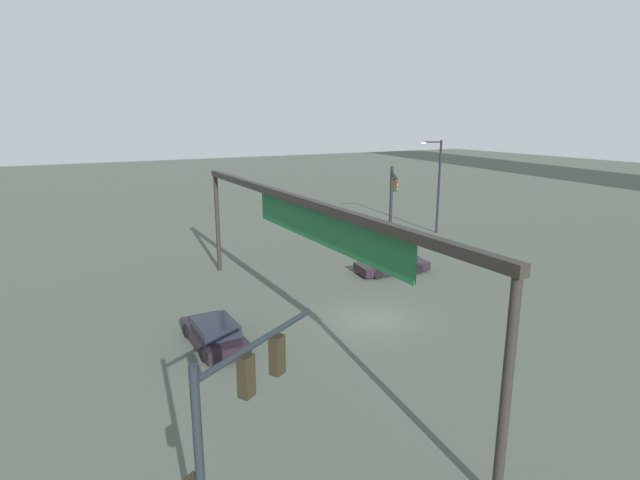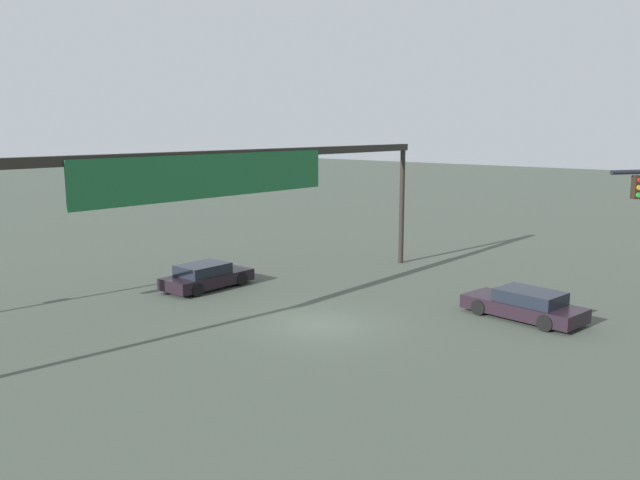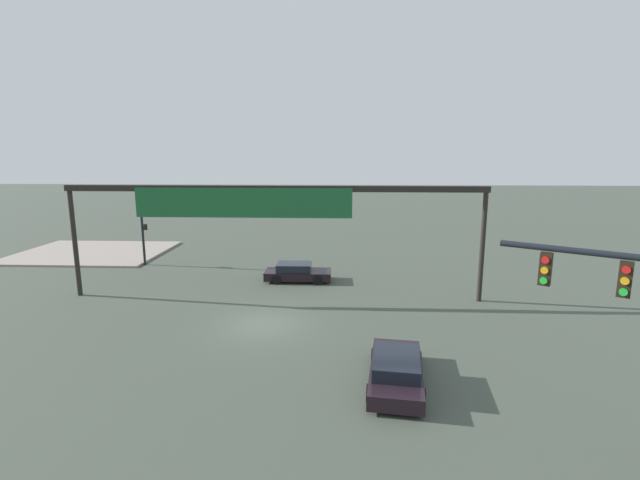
{
  "view_description": "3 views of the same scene",
  "coord_description": "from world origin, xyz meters",
  "px_view_note": "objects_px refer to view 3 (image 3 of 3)",
  "views": [
    {
      "loc": [
        19.75,
        -13.91,
        10.04
      ],
      "look_at": [
        -2.5,
        -1.74,
        3.83
      ],
      "focal_mm": 28.25,
      "sensor_mm": 36.0,
      "label": 1
    },
    {
      "loc": [
        18.65,
        15.88,
        7.6
      ],
      "look_at": [
        -0.44,
        -0.44,
        3.25
      ],
      "focal_mm": 36.74,
      "sensor_mm": 36.0,
      "label": 2
    },
    {
      "loc": [
        -3.81,
        21.14,
        8.44
      ],
      "look_at": [
        -2.74,
        -2.45,
        3.89
      ],
      "focal_mm": 25.11,
      "sensor_mm": 36.0,
      "label": 3
    }
  ],
  "objects_px": {
    "traffic_signal_near_corner": "(634,317)",
    "sedan_car_approaching": "(396,370)",
    "sedan_car_waiting_far": "(297,272)",
    "traffic_signal_opposite_side": "(143,216)"
  },
  "relations": [
    {
      "from": "traffic_signal_near_corner",
      "to": "traffic_signal_opposite_side",
      "type": "bearing_deg",
      "value": -10.47
    },
    {
      "from": "sedan_car_approaching",
      "to": "traffic_signal_near_corner",
      "type": "bearing_deg",
      "value": -118.09
    },
    {
      "from": "traffic_signal_opposite_side",
      "to": "sedan_car_waiting_far",
      "type": "height_order",
      "value": "traffic_signal_opposite_side"
    },
    {
      "from": "traffic_signal_near_corner",
      "to": "sedan_car_approaching",
      "type": "distance_m",
      "value": 7.79
    },
    {
      "from": "sedan_car_approaching",
      "to": "sedan_car_waiting_far",
      "type": "height_order",
      "value": "same"
    },
    {
      "from": "traffic_signal_near_corner",
      "to": "sedan_car_approaching",
      "type": "relative_size",
      "value": 1.26
    },
    {
      "from": "traffic_signal_near_corner",
      "to": "sedan_car_waiting_far",
      "type": "distance_m",
      "value": 20.91
    },
    {
      "from": "traffic_signal_near_corner",
      "to": "sedan_car_approaching",
      "type": "xyz_separation_m",
      "value": [
        5.62,
        -3.98,
        -3.65
      ]
    },
    {
      "from": "sedan_car_waiting_far",
      "to": "traffic_signal_opposite_side",
      "type": "bearing_deg",
      "value": 165.03
    },
    {
      "from": "traffic_signal_opposite_side",
      "to": "sedan_car_waiting_far",
      "type": "relative_size",
      "value": 1.27
    }
  ]
}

